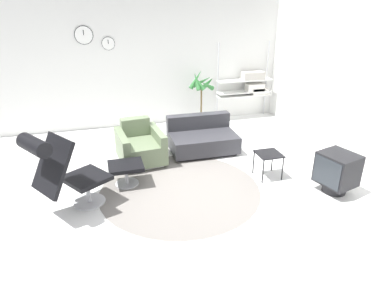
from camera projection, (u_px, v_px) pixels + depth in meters
ground_plane at (182, 179)px, 5.46m from camera, size 12.00×12.00×0.00m
wall_back at (149, 62)px, 7.38m from camera, size 12.00×0.09×2.80m
wall_right at (356, 81)px, 5.66m from camera, size 0.06×12.00×2.80m
round_rug at (180, 189)px, 5.16m from camera, size 2.41×2.41×0.01m
lounge_chair at (61, 167)px, 4.34m from camera, size 1.10×0.98×1.18m
ottoman at (126, 169)px, 5.22m from camera, size 0.53×0.45×0.34m
armchair_red at (140, 147)px, 5.97m from camera, size 0.82×0.92×0.71m
couch_low at (202, 139)px, 6.42m from camera, size 1.23×0.85×0.63m
side_table at (269, 156)px, 5.41m from camera, size 0.38×0.38×0.41m
crt_television at (337, 171)px, 4.98m from camera, size 0.58×0.61×0.61m
potted_plant at (201, 104)px, 7.57m from camera, size 0.57×0.59×1.24m
shelf_unit at (251, 85)px, 8.02m from camera, size 1.30×0.28×1.76m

